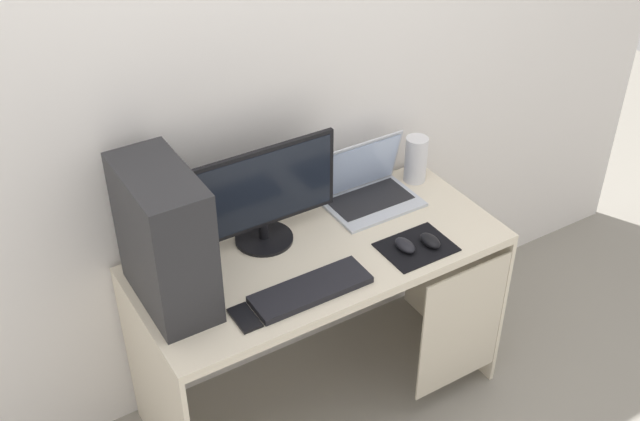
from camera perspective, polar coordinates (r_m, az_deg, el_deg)
name	(u,v)px	position (r m, az deg, el deg)	size (l,w,h in m)	color
ground_plane	(320,396)	(3.36, 0.00, -13.34)	(8.00, 8.00, 0.00)	gray
wall_back	(270,80)	(2.80, -3.69, 9.46)	(4.00, 0.05, 2.60)	silver
desk	(326,285)	(2.93, 0.43, -5.49)	(1.36, 0.61, 0.77)	beige
pc_tower	(165,239)	(2.53, -11.26, -2.04)	(0.20, 0.41, 0.49)	#232326
monitor	(263,196)	(2.77, -4.18, 1.05)	(0.57, 0.22, 0.39)	black
laptop	(368,190)	(3.07, 3.53, 1.54)	(0.36, 0.25, 0.25)	#B7BCC6
speaker	(416,159)	(3.19, 7.00, 3.73)	(0.09, 0.09, 0.19)	silver
keyboard	(311,289)	(2.65, -0.67, -5.77)	(0.42, 0.14, 0.02)	black
mousepad	(416,247)	(2.87, 7.03, -2.66)	(0.26, 0.20, 0.01)	black
mouse_left	(405,245)	(2.84, 6.22, -2.54)	(0.06, 0.10, 0.03)	black
mouse_right	(430,241)	(2.87, 8.04, -2.19)	(0.06, 0.10, 0.03)	black
cell_phone	(245,318)	(2.57, -5.50, -7.80)	(0.07, 0.13, 0.01)	black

